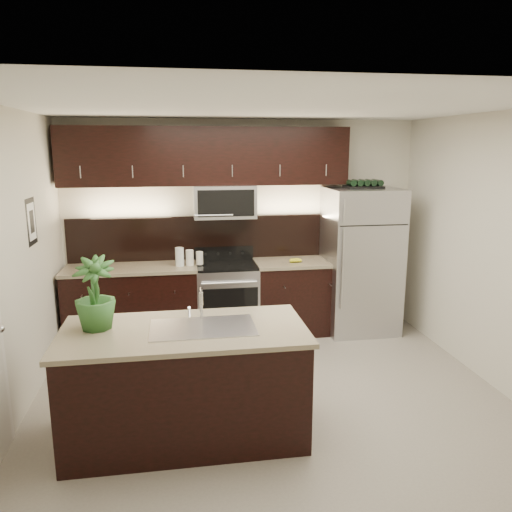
% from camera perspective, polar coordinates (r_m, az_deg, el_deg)
% --- Properties ---
extents(ground, '(4.50, 4.50, 0.00)m').
position_cam_1_polar(ground, '(5.02, 1.71, -15.72)').
color(ground, gray).
rests_on(ground, ground).
extents(room_walls, '(4.52, 4.02, 2.71)m').
position_cam_1_polar(room_walls, '(4.42, 0.52, 3.70)').
color(room_walls, beige).
rests_on(room_walls, ground).
extents(counter_run, '(3.51, 0.65, 0.94)m').
position_cam_1_polar(counter_run, '(6.33, -5.23, -5.05)').
color(counter_run, black).
rests_on(counter_run, ground).
extents(upper_fixtures, '(3.49, 0.40, 1.66)m').
position_cam_1_polar(upper_fixtures, '(6.20, -5.39, 10.27)').
color(upper_fixtures, black).
rests_on(upper_fixtures, counter_run).
extents(island, '(1.96, 0.96, 0.94)m').
position_cam_1_polar(island, '(4.25, -8.03, -14.16)').
color(island, black).
rests_on(island, ground).
extents(sink_faucet, '(0.84, 0.50, 0.28)m').
position_cam_1_polar(sink_faucet, '(4.07, -6.10, -7.90)').
color(sink_faucet, silver).
rests_on(sink_faucet, island).
extents(refrigerator, '(0.89, 0.81, 1.85)m').
position_cam_1_polar(refrigerator, '(6.57, 11.81, -0.50)').
color(refrigerator, '#B2B2B7').
rests_on(refrigerator, ground).
extents(wine_rack, '(0.46, 0.28, 0.11)m').
position_cam_1_polar(wine_rack, '(6.43, 12.20, 8.03)').
color(wine_rack, black).
rests_on(wine_rack, refrigerator).
extents(plant, '(0.35, 0.35, 0.58)m').
position_cam_1_polar(plant, '(4.14, -17.96, -4.09)').
color(plant, '#2C5F26').
rests_on(plant, island).
extents(canisters, '(0.34, 0.14, 0.23)m').
position_cam_1_polar(canisters, '(6.14, -7.86, -0.15)').
color(canisters, silver).
rests_on(canisters, counter_run).
extents(french_press, '(0.12, 0.12, 0.34)m').
position_cam_1_polar(french_press, '(6.45, 9.26, 0.62)').
color(french_press, silver).
rests_on(french_press, counter_run).
extents(bananas, '(0.18, 0.15, 0.05)m').
position_cam_1_polar(bananas, '(6.28, 4.08, -0.50)').
color(bananas, gold).
rests_on(bananas, counter_run).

